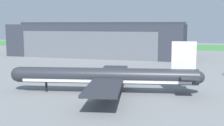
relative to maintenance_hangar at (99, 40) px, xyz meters
The scene contains 4 objects.
ground_plane 95.97m from the maintenance_hangar, 72.22° to the right, with size 440.00×440.00×0.00m, color slate.
grass_field_strip 81.98m from the maintenance_hangar, 69.02° to the left, with size 440.00×56.00×0.08m, color #3E833E.
maintenance_hangar is the anchor object (origin of this frame).
airliner_near_left 90.31m from the maintenance_hangar, 69.57° to the right, with size 47.11×40.70×12.89m.
Camera 1 is at (24.42, -62.06, 16.91)m, focal length 47.58 mm.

